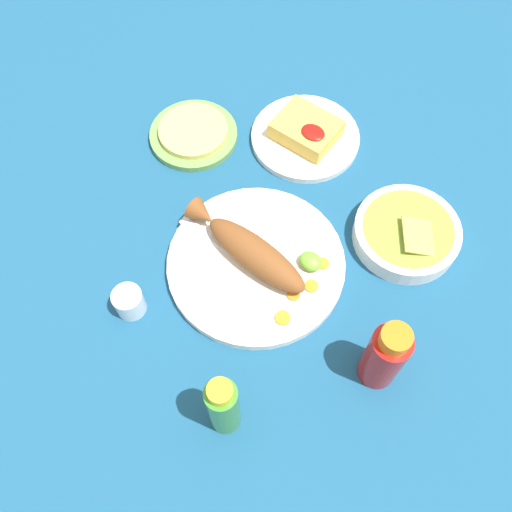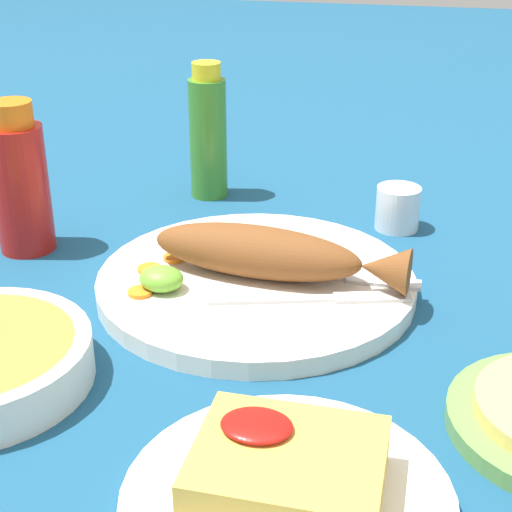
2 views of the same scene
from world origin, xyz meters
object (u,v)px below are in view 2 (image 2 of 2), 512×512
hot_sauce_bottle_red (20,182)px  salt_cup (397,211)px  main_plate (256,283)px  fried_fish (272,254)px  hot_sauce_bottle_green (208,134)px  side_plate_fries (287,503)px  fork_near (337,277)px  fork_far (324,299)px

hot_sauce_bottle_red → salt_cup: size_ratio=3.23×
main_plate → hot_sauce_bottle_red: 0.28m
fried_fish → hot_sauce_bottle_green: size_ratio=1.50×
fried_fish → side_plate_fries: (-0.07, 0.28, -0.04)m
hot_sauce_bottle_red → fork_near: bearing=175.3°
fried_fish → hot_sauce_bottle_green: 0.28m
main_plate → fork_near: fork_near is taller
salt_cup → hot_sauce_bottle_green: bearing=-12.2°
salt_cup → side_plate_fries: (0.03, 0.47, -0.01)m
fork_near → side_plate_fries: (-0.01, 0.30, -0.01)m
main_plate → fork_near: size_ratio=1.67×
hot_sauce_bottle_green → side_plate_fries: 0.57m
main_plate → fried_fish: (-0.02, 0.00, 0.03)m
fried_fish → salt_cup: bearing=-115.0°
fork_near → side_plate_fries: 0.30m
fork_far → side_plate_fries: (-0.02, 0.25, -0.01)m
fried_fish → side_plate_fries: bearing=108.7°
fork_near → fork_far: size_ratio=1.02×
fork_near → fork_far: (0.01, 0.05, 0.00)m
main_plate → fork_far: size_ratio=1.71×
hot_sauce_bottle_red → side_plate_fries: hot_sauce_bottle_red is taller
fork_near → salt_cup: (-0.04, -0.18, 0.00)m
fork_far → hot_sauce_bottle_green: size_ratio=1.08×
fried_fish → fork_far: bearing=152.9°
fried_fish → fork_far: (-0.06, 0.03, -0.02)m
side_plate_fries → fried_fish: bearing=-75.6°
main_plate → salt_cup: 0.22m
fork_far → hot_sauce_bottle_green: 0.34m
hot_sauce_bottle_green → side_plate_fries: (-0.21, 0.52, -0.07)m
fork_near → hot_sauce_bottle_red: 0.35m
fork_far → hot_sauce_bottle_green: bearing=108.1°
fork_near → fork_far: 0.05m
fried_fish → fork_near: fried_fish is taller
hot_sauce_bottle_green → main_plate: bearing=116.3°
hot_sauce_bottle_red → salt_cup: 0.42m
hot_sauce_bottle_red → side_plate_fries: bearing=137.5°
fried_fish → salt_cup: 0.22m
hot_sauce_bottle_red → fork_far: bearing=167.6°
fork_near → main_plate: bearing=-172.1°
salt_cup → main_plate: bearing=57.0°
fork_far → salt_cup: 0.23m
main_plate → hot_sauce_bottle_red: size_ratio=1.90×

